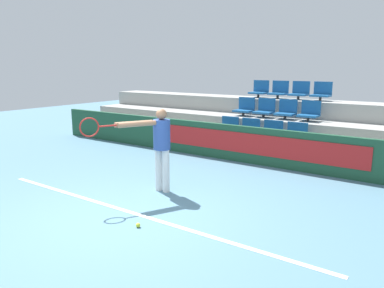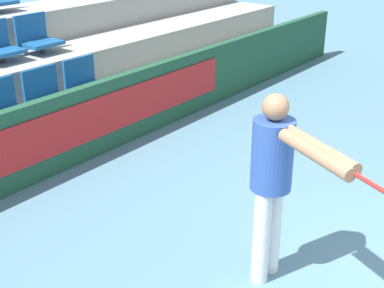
{
  "view_description": "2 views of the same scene",
  "coord_description": "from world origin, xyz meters",
  "px_view_note": "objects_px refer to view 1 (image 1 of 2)",
  "views": [
    {
      "loc": [
        3.92,
        -3.71,
        2.25
      ],
      "look_at": [
        -0.24,
        2.19,
        0.75
      ],
      "focal_mm": 35.0,
      "sensor_mm": 36.0,
      "label": 1
    },
    {
      "loc": [
        -3.43,
        -0.34,
        2.68
      ],
      "look_at": [
        0.21,
        2.52,
        0.64
      ],
      "focal_mm": 50.0,
      "sensor_mm": 36.0,
      "label": 2
    }
  ],
  "objects_px": {
    "stadium_chair_5": "(265,109)",
    "tennis_player": "(157,142)",
    "stadium_chair_4": "(245,108)",
    "stadium_chair_7": "(309,113)",
    "stadium_chair_0": "(228,128)",
    "stadium_chair_6": "(286,111)",
    "stadium_chair_10": "(299,92)",
    "tennis_ball": "(138,225)",
    "stadium_chair_3": "(295,135)",
    "stadium_chair_9": "(279,91)",
    "stadium_chair_8": "(259,90)",
    "stadium_chair_11": "(321,93)",
    "stadium_chair_2": "(271,133)",
    "stadium_chair_1": "(249,130)"
  },
  "relations": [
    {
      "from": "stadium_chair_5",
      "to": "tennis_player",
      "type": "distance_m",
      "value": 4.45
    },
    {
      "from": "stadium_chair_4",
      "to": "stadium_chair_7",
      "type": "height_order",
      "value": "same"
    },
    {
      "from": "stadium_chair_0",
      "to": "stadium_chair_6",
      "type": "height_order",
      "value": "stadium_chair_6"
    },
    {
      "from": "stadium_chair_10",
      "to": "tennis_ball",
      "type": "xyz_separation_m",
      "value": [
        0.11,
        -6.73,
        -1.52
      ]
    },
    {
      "from": "stadium_chair_3",
      "to": "stadium_chair_9",
      "type": "xyz_separation_m",
      "value": [
        -1.22,
        1.85,
        0.89
      ]
    },
    {
      "from": "tennis_player",
      "to": "tennis_ball",
      "type": "height_order",
      "value": "tennis_player"
    },
    {
      "from": "stadium_chair_7",
      "to": "stadium_chair_10",
      "type": "relative_size",
      "value": 1.0
    },
    {
      "from": "stadium_chair_8",
      "to": "stadium_chair_11",
      "type": "height_order",
      "value": "same"
    },
    {
      "from": "stadium_chair_6",
      "to": "stadium_chair_7",
      "type": "height_order",
      "value": "same"
    },
    {
      "from": "stadium_chair_10",
      "to": "tennis_player",
      "type": "relative_size",
      "value": 0.33
    },
    {
      "from": "stadium_chair_2",
      "to": "stadium_chair_3",
      "type": "height_order",
      "value": "same"
    },
    {
      "from": "stadium_chair_4",
      "to": "stadium_chair_5",
      "type": "xyz_separation_m",
      "value": [
        0.61,
        0.0,
        0.0
      ]
    },
    {
      "from": "stadium_chair_0",
      "to": "stadium_chair_7",
      "type": "height_order",
      "value": "stadium_chair_7"
    },
    {
      "from": "stadium_chair_4",
      "to": "stadium_chair_10",
      "type": "bearing_deg",
      "value": 37.21
    },
    {
      "from": "stadium_chair_11",
      "to": "stadium_chair_6",
      "type": "bearing_deg",
      "value": -123.37
    },
    {
      "from": "stadium_chair_0",
      "to": "stadium_chair_6",
      "type": "relative_size",
      "value": 1.0
    },
    {
      "from": "stadium_chair_0",
      "to": "stadium_chair_4",
      "type": "relative_size",
      "value": 1.0
    },
    {
      "from": "stadium_chair_5",
      "to": "stadium_chair_8",
      "type": "bearing_deg",
      "value": 123.37
    },
    {
      "from": "stadium_chair_9",
      "to": "stadium_chair_10",
      "type": "xyz_separation_m",
      "value": [
        0.61,
        0.0,
        0.0
      ]
    },
    {
      "from": "stadium_chair_0",
      "to": "stadium_chair_7",
      "type": "relative_size",
      "value": 1.0
    },
    {
      "from": "stadium_chair_2",
      "to": "stadium_chair_10",
      "type": "distance_m",
      "value": 2.06
    },
    {
      "from": "stadium_chair_7",
      "to": "tennis_ball",
      "type": "height_order",
      "value": "stadium_chair_7"
    },
    {
      "from": "tennis_player",
      "to": "tennis_ball",
      "type": "bearing_deg",
      "value": -33.79
    },
    {
      "from": "stadium_chair_6",
      "to": "tennis_ball",
      "type": "distance_m",
      "value": 5.9
    },
    {
      "from": "stadium_chair_2",
      "to": "tennis_player",
      "type": "distance_m",
      "value": 3.59
    },
    {
      "from": "stadium_chair_2",
      "to": "stadium_chair_5",
      "type": "relative_size",
      "value": 1.0
    },
    {
      "from": "stadium_chair_2",
      "to": "stadium_chair_6",
      "type": "height_order",
      "value": "stadium_chair_6"
    },
    {
      "from": "stadium_chair_5",
      "to": "stadium_chair_0",
      "type": "bearing_deg",
      "value": -123.37
    },
    {
      "from": "stadium_chair_10",
      "to": "stadium_chair_3",
      "type": "bearing_deg",
      "value": -71.78
    },
    {
      "from": "stadium_chair_2",
      "to": "tennis_player",
      "type": "bearing_deg",
      "value": -100.67
    },
    {
      "from": "stadium_chair_2",
      "to": "stadium_chair_3",
      "type": "relative_size",
      "value": 1.0
    },
    {
      "from": "stadium_chair_6",
      "to": "tennis_player",
      "type": "distance_m",
      "value": 4.5
    },
    {
      "from": "stadium_chair_8",
      "to": "stadium_chair_5",
      "type": "bearing_deg",
      "value": -56.63
    },
    {
      "from": "stadium_chair_9",
      "to": "tennis_player",
      "type": "xyz_separation_m",
      "value": [
        -0.05,
        -5.37,
        -0.62
      ]
    },
    {
      "from": "stadium_chair_10",
      "to": "stadium_chair_2",
      "type": "bearing_deg",
      "value": -90.0
    },
    {
      "from": "tennis_ball",
      "to": "stadium_chair_5",
      "type": "bearing_deg",
      "value": 97.08
    },
    {
      "from": "stadium_chair_0",
      "to": "stadium_chair_9",
      "type": "bearing_deg",
      "value": 71.78
    },
    {
      "from": "stadium_chair_6",
      "to": "stadium_chair_7",
      "type": "relative_size",
      "value": 1.0
    },
    {
      "from": "stadium_chair_5",
      "to": "stadium_chair_6",
      "type": "height_order",
      "value": "same"
    },
    {
      "from": "stadium_chair_1",
      "to": "stadium_chair_10",
      "type": "bearing_deg",
      "value": 71.78
    },
    {
      "from": "stadium_chair_9",
      "to": "stadium_chair_11",
      "type": "relative_size",
      "value": 1.0
    },
    {
      "from": "stadium_chair_3",
      "to": "stadium_chair_6",
      "type": "distance_m",
      "value": 1.2
    },
    {
      "from": "stadium_chair_2",
      "to": "stadium_chair_4",
      "type": "relative_size",
      "value": 1.0
    },
    {
      "from": "stadium_chair_6",
      "to": "stadium_chair_0",
      "type": "bearing_deg",
      "value": -142.79
    },
    {
      "from": "stadium_chair_9",
      "to": "tennis_ball",
      "type": "bearing_deg",
      "value": -83.89
    },
    {
      "from": "stadium_chair_8",
      "to": "tennis_ball",
      "type": "distance_m",
      "value": 7.02
    },
    {
      "from": "stadium_chair_0",
      "to": "stadium_chair_9",
      "type": "relative_size",
      "value": 1.0
    },
    {
      "from": "stadium_chair_10",
      "to": "stadium_chair_8",
      "type": "bearing_deg",
      "value": 180.0
    },
    {
      "from": "stadium_chair_4",
      "to": "tennis_player",
      "type": "height_order",
      "value": "tennis_player"
    },
    {
      "from": "stadium_chair_2",
      "to": "stadium_chair_5",
      "type": "xyz_separation_m",
      "value": [
        -0.61,
        0.93,
        0.45
      ]
    }
  ]
}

